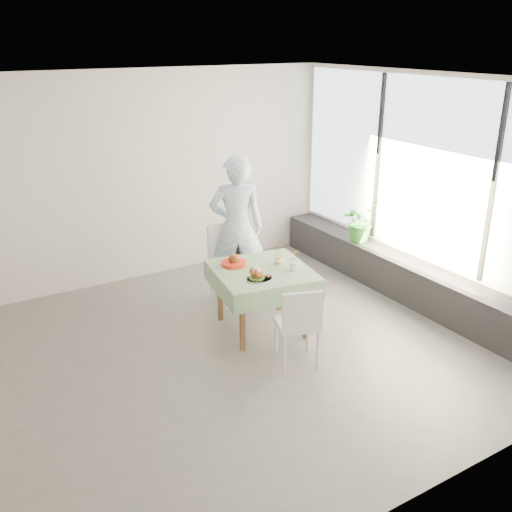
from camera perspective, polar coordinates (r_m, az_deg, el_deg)
floor at (r=6.13m, az=-4.10°, el=-10.08°), size 6.00×6.00×0.00m
ceiling at (r=5.26m, az=-4.93°, el=17.00°), size 6.00×6.00×0.00m
wall_back at (r=7.77m, az=-12.96°, el=7.43°), size 6.00×0.02×2.80m
wall_front at (r=3.67m, az=13.78°, el=-8.50°), size 6.00×0.02×2.80m
wall_right at (r=7.33m, az=17.03°, el=6.22°), size 0.02×5.00×2.80m
window_pane at (r=7.25m, az=17.08°, el=8.10°), size 0.01×4.80×2.18m
window_ledge at (r=7.55m, az=15.08°, el=-2.39°), size 0.40×4.80×0.50m
cafe_table at (r=6.47m, az=0.61°, el=-3.64°), size 1.20×1.20×0.74m
chair_far at (r=7.25m, az=-2.42°, el=-2.20°), size 0.46×0.46×0.98m
chair_near at (r=5.93m, az=4.12°, el=-8.26°), size 0.52×0.52×0.87m
diner at (r=7.14m, az=-1.95°, el=2.85°), size 0.80×0.69×1.86m
main_dish at (r=6.07m, az=0.21°, el=-1.96°), size 0.30×0.30×0.15m
juice_cup_orange at (r=6.48m, az=2.22°, el=-0.34°), size 0.09×0.09×0.26m
juice_cup_lemonade at (r=6.32m, az=3.76°, el=-0.93°), size 0.09×0.09×0.26m
second_dish at (r=6.46m, az=-2.21°, el=-0.60°), size 0.29×0.29×0.14m
potted_plant at (r=8.02m, az=10.38°, el=3.43°), size 0.61×0.57×0.56m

